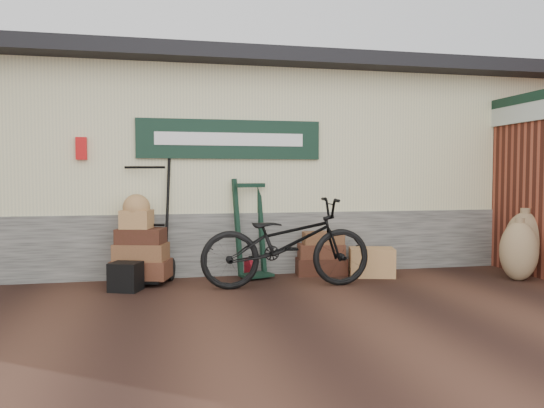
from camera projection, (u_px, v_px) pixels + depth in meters
The scene contains 11 objects.
ground at pixel (264, 289), 6.70m from camera, with size 80.00×80.00×0.00m, color black.
station_building at pixel (234, 166), 9.29m from camera, with size 14.40×4.10×3.20m.
brick_outbuilding at pixel (528, 184), 8.78m from camera, with size 1.71×4.51×2.62m.
porter_trolley at pixel (145, 216), 7.18m from camera, with size 0.89×0.66×1.77m, color black, non-canonical shape.
green_barrow at pixel (251, 228), 7.49m from camera, with size 0.50×0.42×1.39m, color black, non-canonical shape.
suitcase_stack at pixel (321, 253), 7.71m from camera, with size 0.72×0.45×0.63m, color #391F12, non-canonical shape.
wicker_hamper at pixel (372, 262), 7.56m from camera, with size 0.62×0.41×0.41m, color olive.
black_trunk at pixel (126, 277), 6.59m from camera, with size 0.36×0.31×0.36m, color black.
bicycle at pixel (286, 238), 6.80m from camera, with size 2.20×0.77×1.28m, color black.
burlap_sack_left at pixel (525, 244), 7.62m from camera, with size 0.57×0.48×0.91m, color #8E714C.
burlap_sack_right at pixel (519, 251), 7.24m from camera, with size 0.51×0.43×0.81m, color #8E714C.
Camera 1 is at (-1.29, -6.51, 1.43)m, focal length 35.00 mm.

